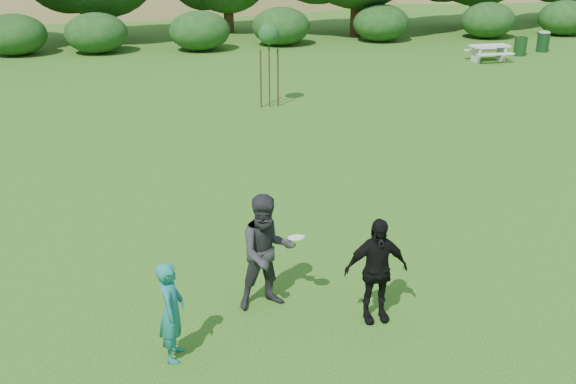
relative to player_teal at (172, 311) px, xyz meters
name	(u,v)px	position (x,y,z in m)	size (l,w,h in m)	color
ground	(332,329)	(2.43, 0.15, -0.77)	(120.00, 120.00, 0.00)	#19470C
player_teal	(172,311)	(0.00, 0.00, 0.00)	(0.56, 0.37, 1.53)	#186D67
player_grey	(267,252)	(1.59, 1.05, 0.21)	(0.95, 0.74, 1.95)	#28282B
player_black	(376,270)	(3.15, 0.28, 0.10)	(1.02, 0.42, 1.74)	black
trash_can_near	(520,46)	(18.15, 20.28, -0.32)	(0.60, 0.60, 0.90)	#163D19
frisbee	(296,237)	(2.01, 0.81, 0.54)	(0.27, 0.27, 0.08)	white
sapling	(269,36)	(4.23, 13.53, 1.65)	(0.70, 0.70, 2.85)	#352714
picnic_table	(489,50)	(15.89, 19.27, -0.25)	(1.80, 1.48, 0.76)	beige
trash_can_lidded	(543,41)	(19.88, 21.00, -0.23)	(0.60, 0.60, 1.05)	#133619
hillside	(156,90)	(1.87, 68.60, -12.74)	(150.00, 72.00, 52.00)	olive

